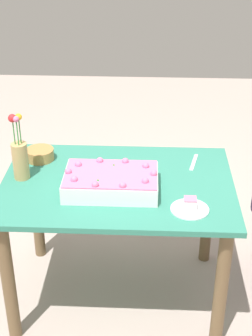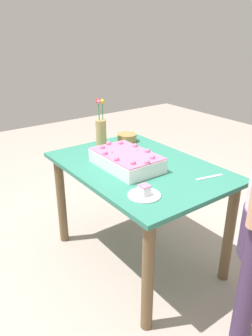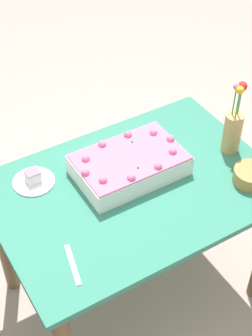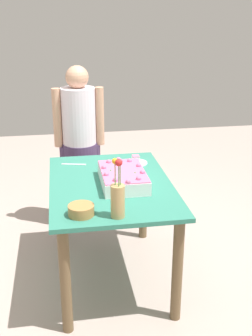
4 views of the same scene
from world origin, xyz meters
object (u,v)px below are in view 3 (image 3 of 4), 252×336
at_px(cake_knife, 73,265).
at_px(fruit_bowl, 251,176).
at_px(sheet_cake, 129,164).
at_px(flower_vase, 233,129).
at_px(serving_plate_with_slice, 33,179).

xyz_separation_m(cake_knife, fruit_bowl, (0.88, 0.00, 0.03)).
distance_m(sheet_cake, flower_vase, 0.51).
relative_size(serving_plate_with_slice, fruit_bowl, 1.18).
distance_m(serving_plate_with_slice, flower_vase, 0.93).
bearing_deg(serving_plate_with_slice, flower_vase, -17.12).
xyz_separation_m(flower_vase, fruit_bowl, (-0.06, -0.21, -0.10)).
xyz_separation_m(serving_plate_with_slice, fruit_bowl, (0.83, -0.49, 0.01)).
relative_size(sheet_cake, cake_knife, 2.45).
distance_m(serving_plate_with_slice, cake_knife, 0.49).
relative_size(serving_plate_with_slice, cake_knife, 0.96).
relative_size(flower_vase, fruit_bowl, 2.34).
xyz_separation_m(sheet_cake, flower_vase, (0.49, -0.11, 0.08)).
height_order(serving_plate_with_slice, cake_knife, serving_plate_with_slice).
bearing_deg(serving_plate_with_slice, fruit_bowl, -30.49).
distance_m(flower_vase, fruit_bowl, 0.24).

